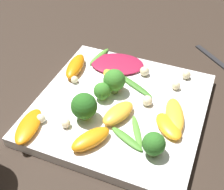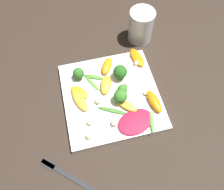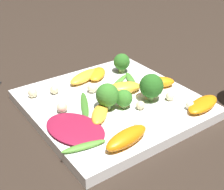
# 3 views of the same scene
# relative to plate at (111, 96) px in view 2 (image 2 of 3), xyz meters

# --- Properties ---
(ground_plane) EXTENTS (2.40, 2.40, 0.00)m
(ground_plane) POSITION_rel_plate_xyz_m (0.00, 0.00, -0.01)
(ground_plane) COLOR #2D231C
(plate) EXTENTS (0.28, 0.28, 0.02)m
(plate) POSITION_rel_plate_xyz_m (0.00, 0.00, 0.00)
(plate) COLOR white
(plate) RESTS_ON ground_plane
(drinking_glass) EXTENTS (0.08, 0.08, 0.11)m
(drinking_glass) POSITION_rel_plate_xyz_m (0.15, 0.21, 0.05)
(drinking_glass) COLOR white
(drinking_glass) RESTS_ON ground_plane
(fork) EXTENTS (0.14, 0.13, 0.01)m
(fork) POSITION_rel_plate_xyz_m (-0.17, -0.19, -0.01)
(fork) COLOR #262628
(fork) RESTS_ON ground_plane
(radicchio_leaf_0) EXTENTS (0.12, 0.09, 0.01)m
(radicchio_leaf_0) POSITION_rel_plate_xyz_m (0.04, -0.10, 0.01)
(radicchio_leaf_0) COLOR maroon
(radicchio_leaf_0) RESTS_ON plate
(orange_segment_0) EXTENTS (0.06, 0.07, 0.01)m
(orange_segment_0) POSITION_rel_plate_xyz_m (-0.09, 0.03, 0.02)
(orange_segment_0) COLOR orange
(orange_segment_0) RESTS_ON plate
(orange_segment_1) EXTENTS (0.06, 0.07, 0.02)m
(orange_segment_1) POSITION_rel_plate_xyz_m (0.01, 0.10, 0.02)
(orange_segment_1) COLOR orange
(orange_segment_1) RESTS_ON plate
(orange_segment_2) EXTENTS (0.06, 0.06, 0.01)m
(orange_segment_2) POSITION_rel_plate_xyz_m (0.03, -0.05, 0.02)
(orange_segment_2) COLOR #FCAD33
(orange_segment_2) RESTS_ON plate
(orange_segment_3) EXTENTS (0.05, 0.08, 0.02)m
(orange_segment_3) POSITION_rel_plate_xyz_m (-0.09, -0.00, 0.02)
(orange_segment_3) COLOR #FCAD33
(orange_segment_3) RESTS_ON plate
(orange_segment_4) EXTENTS (0.05, 0.07, 0.02)m
(orange_segment_4) POSITION_rel_plate_xyz_m (-0.01, 0.03, 0.02)
(orange_segment_4) COLOR #FCAD33
(orange_segment_4) RESTS_ON plate
(orange_segment_5) EXTENTS (0.04, 0.08, 0.02)m
(orange_segment_5) POSITION_rel_plate_xyz_m (0.11, -0.06, 0.02)
(orange_segment_5) COLOR orange
(orange_segment_5) RESTS_ON plate
(orange_segment_6) EXTENTS (0.05, 0.08, 0.01)m
(orange_segment_6) POSITION_rel_plate_xyz_m (0.11, 0.11, 0.02)
(orange_segment_6) COLOR orange
(orange_segment_6) RESTS_ON plate
(broccoli_floret_0) EXTENTS (0.03, 0.03, 0.04)m
(broccoli_floret_0) POSITION_rel_plate_xyz_m (-0.08, 0.08, 0.03)
(broccoli_floret_0) COLOR #7A9E51
(broccoli_floret_0) RESTS_ON plate
(broccoli_floret_1) EXTENTS (0.04, 0.04, 0.05)m
(broccoli_floret_1) POSITION_rel_plate_xyz_m (0.04, 0.05, 0.04)
(broccoli_floret_1) COLOR #84AD5B
(broccoli_floret_1) RESTS_ON plate
(broccoli_floret_2) EXTENTS (0.04, 0.04, 0.05)m
(broccoli_floret_2) POSITION_rel_plate_xyz_m (0.02, -0.03, 0.04)
(broccoli_floret_2) COLOR #7A9E51
(broccoli_floret_2) RESTS_ON plate
(broccoli_floret_3) EXTENTS (0.03, 0.03, 0.03)m
(broccoli_floret_3) POSITION_rel_plate_xyz_m (0.03, -0.00, 0.03)
(broccoli_floret_3) COLOR #84AD5B
(broccoli_floret_3) RESTS_ON plate
(arugula_sprig_0) EXTENTS (0.04, 0.07, 0.00)m
(arugula_sprig_0) POSITION_rel_plate_xyz_m (-0.05, 0.05, 0.01)
(arugula_sprig_0) COLOR #518E33
(arugula_sprig_0) RESTS_ON plate
(arugula_sprig_1) EXTENTS (0.09, 0.05, 0.01)m
(arugula_sprig_1) POSITION_rel_plate_xyz_m (-0.01, -0.05, 0.01)
(arugula_sprig_1) COLOR #3D7528
(arugula_sprig_1) RESTS_ON plate
(arugula_sprig_2) EXTENTS (0.02, 0.07, 0.01)m
(arugula_sprig_2) POSITION_rel_plate_xyz_m (0.09, -0.11, 0.01)
(arugula_sprig_2) COLOR #518E33
(arugula_sprig_2) RESTS_ON plate
(arugula_sprig_3) EXTENTS (0.07, 0.04, 0.01)m
(arugula_sprig_3) POSITION_rel_plate_xyz_m (-0.04, 0.07, 0.01)
(arugula_sprig_3) COLOR #47842D
(arugula_sprig_3) RESTS_ON plate
(macadamia_nut_0) EXTENTS (0.02, 0.02, 0.02)m
(macadamia_nut_0) POSITION_rel_plate_xyz_m (-0.09, -0.11, 0.02)
(macadamia_nut_0) COLOR beige
(macadamia_nut_0) RESTS_ON plate
(macadamia_nut_1) EXTENTS (0.01, 0.01, 0.01)m
(macadamia_nut_1) POSITION_rel_plate_xyz_m (0.10, -0.02, 0.02)
(macadamia_nut_1) COLOR beige
(macadamia_nut_1) RESTS_ON plate
(macadamia_nut_2) EXTENTS (0.02, 0.02, 0.02)m
(macadamia_nut_2) POSITION_rel_plate_xyz_m (0.05, 0.02, 0.02)
(macadamia_nut_2) COLOR beige
(macadamia_nut_2) RESTS_ON plate
(macadamia_nut_3) EXTENTS (0.02, 0.02, 0.02)m
(macadamia_nut_3) POSITION_rel_plate_xyz_m (-0.08, -0.07, 0.02)
(macadamia_nut_3) COLOR beige
(macadamia_nut_3) RESTS_ON plate
(macadamia_nut_4) EXTENTS (0.02, 0.02, 0.02)m
(macadamia_nut_4) POSITION_rel_plate_xyz_m (0.06, 0.08, 0.02)
(macadamia_nut_4) COLOR beige
(macadamia_nut_4) RESTS_ON plate
(macadamia_nut_5) EXTENTS (0.02, 0.02, 0.02)m
(macadamia_nut_5) POSITION_rel_plate_xyz_m (-0.01, -0.09, 0.02)
(macadamia_nut_5) COLOR beige
(macadamia_nut_5) RESTS_ON plate
(macadamia_nut_6) EXTENTS (0.02, 0.02, 0.02)m
(macadamia_nut_6) POSITION_rel_plate_xyz_m (0.10, 0.09, 0.02)
(macadamia_nut_6) COLOR beige
(macadamia_nut_6) RESTS_ON plate
(macadamia_nut_7) EXTENTS (0.02, 0.02, 0.02)m
(macadamia_nut_7) POSITION_rel_plate_xyz_m (-0.04, -0.02, 0.02)
(macadamia_nut_7) COLOR beige
(macadamia_nut_7) RESTS_ON plate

